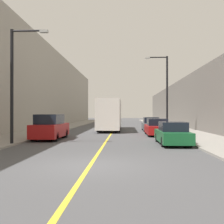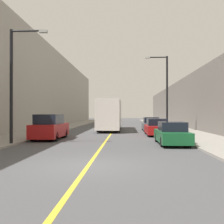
% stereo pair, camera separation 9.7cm
% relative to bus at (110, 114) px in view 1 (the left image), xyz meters
% --- Properties ---
extents(ground_plane, '(200.00, 200.00, 0.00)m').
position_rel_bus_xyz_m(ground_plane, '(0.38, -20.78, -1.85)').
color(ground_plane, '#474749').
extents(sidewalk_left, '(3.93, 72.00, 0.12)m').
position_rel_bus_xyz_m(sidewalk_left, '(-6.99, 9.22, -1.80)').
color(sidewalk_left, gray).
rests_on(sidewalk_left, ground).
extents(sidewalk_right, '(3.93, 72.00, 0.12)m').
position_rel_bus_xyz_m(sidewalk_right, '(7.76, 9.22, -1.80)').
color(sidewalk_right, gray).
rests_on(sidewalk_right, ground).
extents(building_row_left, '(4.00, 72.00, 11.82)m').
position_rel_bus_xyz_m(building_row_left, '(-10.96, 9.22, 4.06)').
color(building_row_left, gray).
rests_on(building_row_left, ground).
extents(building_row_right, '(4.00, 72.00, 6.86)m').
position_rel_bus_xyz_m(building_row_right, '(11.72, 9.22, 1.58)').
color(building_row_right, '#66605B').
rests_on(building_row_right, ground).
extents(road_center_line, '(0.16, 72.00, 0.01)m').
position_rel_bus_xyz_m(road_center_line, '(0.38, 9.22, -1.85)').
color(road_center_line, gold).
rests_on(road_center_line, ground).
extents(bus, '(2.42, 10.91, 3.48)m').
position_rel_bus_xyz_m(bus, '(0.00, 0.00, 0.00)').
color(bus, silver).
rests_on(bus, ground).
extents(parked_suv_left, '(1.89, 4.71, 1.91)m').
position_rel_bus_xyz_m(parked_suv_left, '(-3.98, -10.98, -0.97)').
color(parked_suv_left, maroon).
rests_on(parked_suv_left, ground).
extents(car_right_near, '(1.76, 4.53, 1.45)m').
position_rel_bus_xyz_m(car_right_near, '(4.74, -13.82, -1.20)').
color(car_right_near, '#145128').
rests_on(car_right_near, ground).
extents(car_right_mid, '(1.89, 4.62, 1.51)m').
position_rel_bus_xyz_m(car_right_mid, '(4.58, -6.98, -1.17)').
color(car_right_mid, maroon).
rests_on(car_right_mid, ground).
extents(car_right_far, '(1.79, 4.42, 1.55)m').
position_rel_bus_xyz_m(car_right_far, '(4.63, -1.12, -1.16)').
color(car_right_far, '#51565B').
rests_on(car_right_far, ground).
extents(street_lamp_left, '(2.38, 0.24, 7.11)m').
position_rel_bus_xyz_m(street_lamp_left, '(-5.12, -14.71, 2.32)').
color(street_lamp_left, black).
rests_on(street_lamp_left, sidewalk_left).
extents(street_lamp_right, '(2.38, 0.24, 7.78)m').
position_rel_bus_xyz_m(street_lamp_right, '(5.90, -3.35, 2.66)').
color(street_lamp_right, black).
rests_on(street_lamp_right, sidewalk_right).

